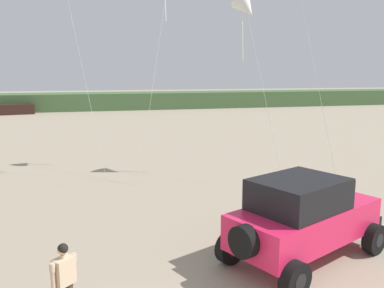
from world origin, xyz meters
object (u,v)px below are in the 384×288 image
(jeep, at_px, (304,216))
(distant_sedan, at_px, (15,109))
(person_watching, at_px, (64,278))
(kite_orange_streamer, at_px, (246,8))

(jeep, distance_m, distant_sedan, 44.73)
(person_watching, bearing_deg, distant_sedan, 100.57)
(jeep, bearing_deg, person_watching, -167.49)
(jeep, xyz_separation_m, kite_orange_streamer, (1.93, 9.32, 6.71))
(person_watching, height_order, distant_sedan, person_watching)
(jeep, bearing_deg, distant_sedan, 108.43)
(distant_sedan, bearing_deg, person_watching, -89.76)
(jeep, relative_size, kite_orange_streamer, 0.58)
(person_watching, xyz_separation_m, distant_sedan, (-8.16, 43.75, -0.34))
(jeep, bearing_deg, kite_orange_streamer, 78.33)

